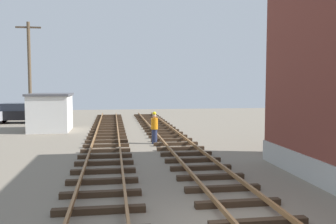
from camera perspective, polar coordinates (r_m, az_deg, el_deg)
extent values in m
cube|color=#38281C|center=(9.58, 13.91, -16.42)|extent=(2.50, 0.24, 0.18)
cube|color=#38281C|center=(10.88, 10.84, -13.80)|extent=(2.50, 0.24, 0.18)
cube|color=#38281C|center=(12.22, 8.49, -11.71)|extent=(2.50, 0.24, 0.18)
cube|color=#38281C|center=(13.59, 6.63, -10.03)|extent=(2.50, 0.24, 0.18)
cube|color=#38281C|center=(14.98, 5.13, -8.65)|extent=(2.50, 0.24, 0.18)
cube|color=#38281C|center=(16.39, 3.89, -7.51)|extent=(2.50, 0.24, 0.18)
cube|color=#38281C|center=(17.81, 2.86, -6.54)|extent=(2.50, 0.24, 0.18)
cube|color=#38281C|center=(19.24, 1.98, -5.71)|extent=(2.50, 0.24, 0.18)
cube|color=#38281C|center=(20.67, 1.23, -5.00)|extent=(2.50, 0.24, 0.18)
cube|color=#38281C|center=(22.11, 0.57, -4.38)|extent=(2.50, 0.24, 0.18)
cube|color=#38281C|center=(23.56, 0.00, -3.83)|extent=(2.50, 0.24, 0.18)
cube|color=#38281C|center=(25.00, -0.51, -3.35)|extent=(2.50, 0.24, 0.18)
cube|color=#38281C|center=(26.46, -0.96, -2.92)|extent=(2.50, 0.24, 0.18)
cube|color=#38281C|center=(27.91, -1.37, -2.53)|extent=(2.50, 0.24, 0.18)
cube|color=#38281C|center=(29.37, -1.73, -2.18)|extent=(2.50, 0.24, 0.18)
cube|color=#38281C|center=(30.83, -2.06, -1.87)|extent=(2.50, 0.24, 0.18)
cube|color=#38281C|center=(32.29, -2.36, -1.58)|extent=(2.50, 0.24, 0.18)
cube|color=#38281C|center=(33.75, -2.63, -1.32)|extent=(2.50, 0.24, 0.18)
cube|color=#38281C|center=(35.22, -2.88, -1.08)|extent=(2.50, 0.24, 0.18)
cube|color=#38281C|center=(36.68, -3.11, -0.86)|extent=(2.50, 0.24, 0.18)
cube|color=#38281C|center=(38.15, -3.32, -0.66)|extent=(2.50, 0.24, 0.18)
cube|color=#38281C|center=(39.62, -3.52, -0.47)|extent=(2.50, 0.24, 0.18)
cube|color=olive|center=(9.29, 9.65, -15.98)|extent=(0.08, 63.60, 0.14)
cube|color=olive|center=(9.81, 17.95, -15.01)|extent=(0.08, 63.60, 0.14)
cube|color=#38281C|center=(10.32, -10.67, -14.82)|extent=(2.50, 0.24, 0.18)
cube|color=#38281C|center=(11.72, -10.41, -12.44)|extent=(2.50, 0.24, 0.18)
cube|color=#38281C|center=(13.15, -10.20, -10.58)|extent=(2.50, 0.24, 0.18)
cube|color=#38281C|center=(14.58, -10.04, -9.07)|extent=(2.50, 0.24, 0.18)
cube|color=#38281C|center=(16.02, -9.91, -7.84)|extent=(2.50, 0.24, 0.18)
cube|color=#38281C|center=(17.47, -9.80, -6.81)|extent=(2.50, 0.24, 0.18)
cube|color=#38281C|center=(18.92, -9.71, -5.94)|extent=(2.50, 0.24, 0.18)
cube|color=#38281C|center=(20.38, -9.63, -5.20)|extent=(2.50, 0.24, 0.18)
cube|color=#38281C|center=(21.84, -9.56, -4.55)|extent=(2.50, 0.24, 0.18)
cube|color=#38281C|center=(23.30, -9.50, -3.98)|extent=(2.50, 0.24, 0.18)
cube|color=#38281C|center=(24.76, -9.45, -3.48)|extent=(2.50, 0.24, 0.18)
cube|color=#38281C|center=(26.23, -9.40, -3.04)|extent=(2.50, 0.24, 0.18)
cube|color=#38281C|center=(27.70, -9.36, -2.64)|extent=(2.50, 0.24, 0.18)
cube|color=#38281C|center=(29.17, -9.32, -2.29)|extent=(2.50, 0.24, 0.18)
cube|color=#38281C|center=(30.63, -9.29, -1.97)|extent=(2.50, 0.24, 0.18)
cube|color=#38281C|center=(32.11, -9.26, -1.67)|extent=(2.50, 0.24, 0.18)
cube|color=#38281C|center=(33.58, -9.23, -1.41)|extent=(2.50, 0.24, 0.18)
cube|color=#38281C|center=(35.05, -9.20, -1.16)|extent=(2.50, 0.24, 0.18)
cube|color=#38281C|center=(36.52, -9.18, -0.94)|extent=(2.50, 0.24, 0.18)
cube|color=#38281C|center=(37.99, -9.16, -0.73)|extent=(2.50, 0.24, 0.18)
cube|color=#38281C|center=(39.47, -9.14, -0.54)|extent=(2.50, 0.24, 0.18)
cube|color=olive|center=(8.87, -6.18, -16.94)|extent=(0.08, 63.60, 0.14)
cube|color=silver|center=(28.33, -17.83, -0.18)|extent=(2.80, 3.60, 2.60)
cube|color=#4C4C51|center=(28.26, -17.90, 2.61)|extent=(3.00, 3.80, 0.16)
cube|color=brown|center=(28.62, -20.62, -0.81)|extent=(0.06, 0.90, 2.00)
cube|color=black|center=(34.96, -22.51, -0.42)|extent=(4.20, 1.80, 0.80)
cube|color=#1E232D|center=(34.91, -22.55, 0.76)|extent=(2.31, 1.66, 0.64)
cylinder|color=black|center=(35.59, -20.11, -0.92)|extent=(0.64, 0.24, 0.64)
cylinder|color=black|center=(33.83, -20.72, -1.20)|extent=(0.64, 0.24, 0.64)
cylinder|color=black|center=(36.20, -24.15, -0.95)|extent=(0.64, 0.24, 0.64)
cylinder|color=brown|center=(29.14, -20.75, 5.19)|extent=(0.24, 0.24, 8.01)
cube|color=#4C3D2D|center=(29.42, -20.95, 12.22)|extent=(1.80, 0.12, 0.12)
cylinder|color=#262D4C|center=(21.25, -2.13, -3.83)|extent=(0.32, 0.32, 0.85)
cylinder|color=orange|center=(21.16, -2.13, -1.81)|extent=(0.40, 0.40, 0.65)
sphere|color=tan|center=(21.11, -2.14, -0.61)|extent=(0.24, 0.24, 0.24)
sphere|color=yellow|center=(21.10, -2.14, -0.24)|extent=(0.22, 0.22, 0.22)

